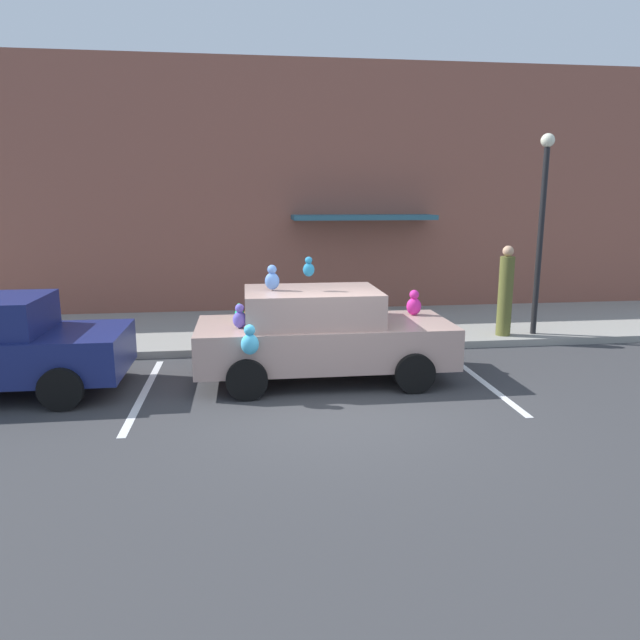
{
  "coord_description": "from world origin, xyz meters",
  "views": [
    {
      "loc": [
        -1.29,
        -8.05,
        3.03
      ],
      "look_at": [
        -0.01,
        1.96,
        0.9
      ],
      "focal_mm": 32.57,
      "sensor_mm": 36.0,
      "label": 1
    }
  ],
  "objects_px": {
    "teddy_bear_on_sidewalk": "(248,327)",
    "street_lamp_post": "(542,215)",
    "pedestrian_near_shopfront": "(505,293)",
    "plush_covered_car": "(321,333)"
  },
  "relations": [
    {
      "from": "teddy_bear_on_sidewalk",
      "to": "street_lamp_post",
      "type": "distance_m",
      "value": 6.51
    },
    {
      "from": "teddy_bear_on_sidewalk",
      "to": "pedestrian_near_shopfront",
      "type": "distance_m",
      "value": 5.45
    },
    {
      "from": "plush_covered_car",
      "to": "pedestrian_near_shopfront",
      "type": "relative_size",
      "value": 2.22
    },
    {
      "from": "pedestrian_near_shopfront",
      "to": "street_lamp_post",
      "type": "bearing_deg",
      "value": 3.92
    },
    {
      "from": "street_lamp_post",
      "to": "pedestrian_near_shopfront",
      "type": "height_order",
      "value": "street_lamp_post"
    },
    {
      "from": "street_lamp_post",
      "to": "pedestrian_near_shopfront",
      "type": "distance_m",
      "value": 1.77
    },
    {
      "from": "plush_covered_car",
      "to": "pedestrian_near_shopfront",
      "type": "xyz_separation_m",
      "value": [
        4.2,
        2.09,
        0.26
      ]
    },
    {
      "from": "teddy_bear_on_sidewalk",
      "to": "street_lamp_post",
      "type": "xyz_separation_m",
      "value": [
        6.12,
        0.02,
        2.2
      ]
    },
    {
      "from": "teddy_bear_on_sidewalk",
      "to": "street_lamp_post",
      "type": "relative_size",
      "value": 0.17
    },
    {
      "from": "pedestrian_near_shopfront",
      "to": "teddy_bear_on_sidewalk",
      "type": "bearing_deg",
      "value": 179.69
    }
  ]
}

